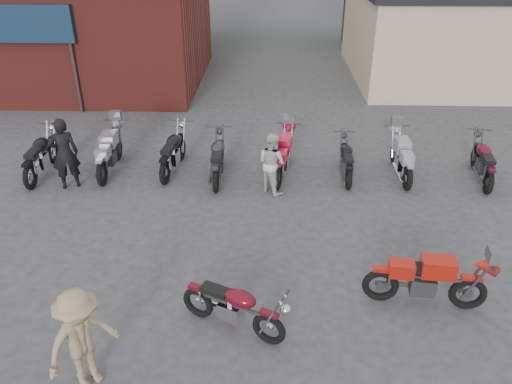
{
  "coord_description": "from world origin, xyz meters",
  "views": [
    {
      "loc": [
        -0.06,
        -6.69,
        5.95
      ],
      "look_at": [
        -0.34,
        2.56,
        0.9
      ],
      "focal_mm": 35.0,
      "sensor_mm": 36.0,
      "label": 1
    }
  ],
  "objects_px": {
    "row_bike_1": "(109,150)",
    "row_bike_6": "(402,155)",
    "person_dark": "(65,154)",
    "vintage_motorcycle": "(234,305)",
    "row_bike_0": "(40,153)",
    "person_light": "(272,163)",
    "row_bike_2": "(173,150)",
    "helmet": "(234,313)",
    "row_bike_3": "(218,157)",
    "row_bike_4": "(283,153)",
    "row_bike_5": "(346,158)",
    "row_bike_7": "(484,159)",
    "sportbike": "(429,277)",
    "person_tan": "(82,340)"
  },
  "relations": [
    {
      "from": "vintage_motorcycle",
      "to": "row_bike_0",
      "type": "bearing_deg",
      "value": 160.09
    },
    {
      "from": "row_bike_5",
      "to": "row_bike_2",
      "type": "bearing_deg",
      "value": 88.18
    },
    {
      "from": "person_tan",
      "to": "row_bike_6",
      "type": "distance_m",
      "value": 9.16
    },
    {
      "from": "row_bike_7",
      "to": "row_bike_1",
      "type": "bearing_deg",
      "value": 96.85
    },
    {
      "from": "person_light",
      "to": "row_bike_7",
      "type": "bearing_deg",
      "value": -127.85
    },
    {
      "from": "row_bike_1",
      "to": "row_bike_5",
      "type": "distance_m",
      "value": 6.24
    },
    {
      "from": "row_bike_2",
      "to": "row_bike_4",
      "type": "xyz_separation_m",
      "value": [
        2.92,
        -0.17,
        0.01
      ]
    },
    {
      "from": "row_bike_3",
      "to": "row_bike_7",
      "type": "bearing_deg",
      "value": -90.7
    },
    {
      "from": "row_bike_1",
      "to": "row_bike_4",
      "type": "distance_m",
      "value": 4.6
    },
    {
      "from": "row_bike_7",
      "to": "person_tan",
      "type": "bearing_deg",
      "value": 138.14
    },
    {
      "from": "vintage_motorcycle",
      "to": "row_bike_5",
      "type": "relative_size",
      "value": 1.0
    },
    {
      "from": "row_bike_6",
      "to": "row_bike_7",
      "type": "xyz_separation_m",
      "value": [
        2.04,
        -0.16,
        -0.01
      ]
    },
    {
      "from": "row_bike_0",
      "to": "row_bike_5",
      "type": "distance_m",
      "value": 7.98
    },
    {
      "from": "person_light",
      "to": "row_bike_5",
      "type": "relative_size",
      "value": 0.84
    },
    {
      "from": "helmet",
      "to": "person_tan",
      "type": "relative_size",
      "value": 0.16
    },
    {
      "from": "sportbike",
      "to": "row_bike_3",
      "type": "relative_size",
      "value": 0.98
    },
    {
      "from": "helmet",
      "to": "person_light",
      "type": "height_order",
      "value": "person_light"
    },
    {
      "from": "row_bike_4",
      "to": "row_bike_7",
      "type": "bearing_deg",
      "value": -82.05
    },
    {
      "from": "sportbike",
      "to": "row_bike_6",
      "type": "distance_m",
      "value": 5.11
    },
    {
      "from": "helmet",
      "to": "row_bike_2",
      "type": "relative_size",
      "value": 0.13
    },
    {
      "from": "vintage_motorcycle",
      "to": "person_tan",
      "type": "relative_size",
      "value": 1.1
    },
    {
      "from": "person_dark",
      "to": "row_bike_6",
      "type": "xyz_separation_m",
      "value": [
        8.47,
        0.88,
        -0.32
      ]
    },
    {
      "from": "row_bike_1",
      "to": "row_bike_6",
      "type": "relative_size",
      "value": 1.04
    },
    {
      "from": "row_bike_0",
      "to": "helmet",
      "type": "bearing_deg",
      "value": -135.9
    },
    {
      "from": "row_bike_7",
      "to": "row_bike_6",
      "type": "bearing_deg",
      "value": 93.64
    },
    {
      "from": "vintage_motorcycle",
      "to": "row_bike_4",
      "type": "height_order",
      "value": "row_bike_4"
    },
    {
      "from": "person_light",
      "to": "sportbike",
      "type": "bearing_deg",
      "value": 167.06
    },
    {
      "from": "person_light",
      "to": "helmet",
      "type": "bearing_deg",
      "value": 126.16
    },
    {
      "from": "row_bike_5",
      "to": "row_bike_7",
      "type": "relative_size",
      "value": 0.91
    },
    {
      "from": "vintage_motorcycle",
      "to": "row_bike_4",
      "type": "relative_size",
      "value": 0.87
    },
    {
      "from": "vintage_motorcycle",
      "to": "person_light",
      "type": "relative_size",
      "value": 1.19
    },
    {
      "from": "row_bike_3",
      "to": "row_bike_6",
      "type": "relative_size",
      "value": 1.01
    },
    {
      "from": "sportbike",
      "to": "person_light",
      "type": "height_order",
      "value": "person_light"
    },
    {
      "from": "row_bike_2",
      "to": "row_bike_5",
      "type": "height_order",
      "value": "row_bike_2"
    },
    {
      "from": "person_light",
      "to": "row_bike_2",
      "type": "distance_m",
      "value": 2.84
    },
    {
      "from": "row_bike_3",
      "to": "row_bike_5",
      "type": "distance_m",
      "value": 3.34
    },
    {
      "from": "person_light",
      "to": "row_bike_1",
      "type": "xyz_separation_m",
      "value": [
        -4.31,
        0.99,
        -0.15
      ]
    },
    {
      "from": "row_bike_2",
      "to": "row_bike_3",
      "type": "distance_m",
      "value": 1.29
    },
    {
      "from": "person_light",
      "to": "row_bike_4",
      "type": "distance_m",
      "value": 0.97
    },
    {
      "from": "row_bike_0",
      "to": "row_bike_5",
      "type": "height_order",
      "value": "row_bike_0"
    },
    {
      "from": "person_light",
      "to": "row_bike_4",
      "type": "height_order",
      "value": "person_light"
    },
    {
      "from": "row_bike_2",
      "to": "person_light",
      "type": "bearing_deg",
      "value": -106.41
    },
    {
      "from": "row_bike_5",
      "to": "row_bike_6",
      "type": "xyz_separation_m",
      "value": [
        1.44,
        0.09,
        0.07
      ]
    },
    {
      "from": "sportbike",
      "to": "row_bike_2",
      "type": "bearing_deg",
      "value": 142.68
    },
    {
      "from": "person_dark",
      "to": "person_light",
      "type": "xyz_separation_m",
      "value": [
        5.1,
        -0.06,
        -0.15
      ]
    },
    {
      "from": "person_dark",
      "to": "person_tan",
      "type": "xyz_separation_m",
      "value": [
        2.48,
        -6.04,
        -0.08
      ]
    },
    {
      "from": "row_bike_6",
      "to": "row_bike_5",
      "type": "bearing_deg",
      "value": 93.83
    },
    {
      "from": "person_dark",
      "to": "person_tan",
      "type": "height_order",
      "value": "person_dark"
    },
    {
      "from": "sportbike",
      "to": "row_bike_7",
      "type": "height_order",
      "value": "sportbike"
    },
    {
      "from": "sportbike",
      "to": "helmet",
      "type": "bearing_deg",
      "value": -165.1
    }
  ]
}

